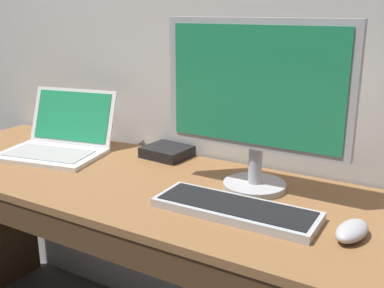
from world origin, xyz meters
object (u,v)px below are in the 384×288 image
external_monitor (256,96)px  external_drive_box (167,152)px  wired_keyboard (235,209)px  laptop_white (57,143)px  computer_mouse (352,231)px

external_monitor → external_drive_box: (-0.38, 0.13, -0.26)m
wired_keyboard → external_drive_box: bearing=143.7°
wired_keyboard → laptop_white: bearing=170.3°
external_drive_box → laptop_white: bearing=-155.3°
external_drive_box → external_monitor: bearing=-19.4°
laptop_white → external_monitor: (0.74, 0.03, 0.24)m
laptop_white → external_drive_box: (0.36, 0.17, -0.02)m
laptop_white → external_monitor: size_ratio=0.75×
laptop_white → external_drive_box: laptop_white is taller
wired_keyboard → external_monitor: bearing=98.5°
external_monitor → wired_keyboard: external_monitor is taller
laptop_white → external_drive_box: 0.40m
external_monitor → computer_mouse: 0.43m
laptop_white → computer_mouse: 1.06m
external_monitor → computer_mouse: size_ratio=4.44×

